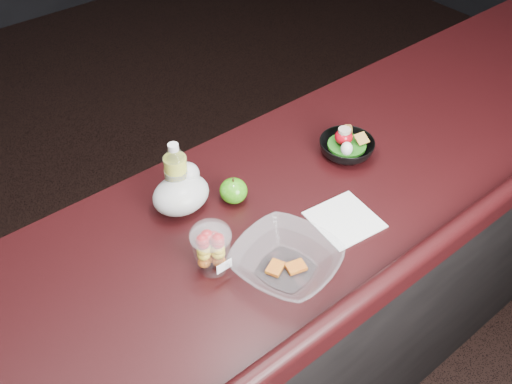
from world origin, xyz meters
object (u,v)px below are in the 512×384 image
at_px(snack_bowl, 346,147).
at_px(lemonade_bottle, 177,178).
at_px(fruit_cup, 211,247).
at_px(takeout_bowl, 286,261).
at_px(green_apple, 234,191).

bearing_deg(snack_bowl, lemonade_bottle, 163.52).
bearing_deg(fruit_cup, lemonade_bottle, 74.64).
height_order(lemonade_bottle, fruit_cup, lemonade_bottle).
height_order(fruit_cup, takeout_bowl, fruit_cup).
height_order(lemonade_bottle, green_apple, lemonade_bottle).
bearing_deg(green_apple, fruit_cup, -139.48).
bearing_deg(lemonade_bottle, green_apple, -39.15).
height_order(lemonade_bottle, takeout_bowl, lemonade_bottle).
xyz_separation_m(green_apple, takeout_bowl, (-0.05, -0.27, -0.00)).
bearing_deg(takeout_bowl, fruit_cup, 138.57).
bearing_deg(green_apple, takeout_bowl, -100.72).
xyz_separation_m(lemonade_bottle, takeout_bowl, (0.06, -0.36, -0.05)).
distance_m(snack_bowl, takeout_bowl, 0.48).
height_order(green_apple, takeout_bowl, green_apple).
bearing_deg(fruit_cup, snack_bowl, 10.53).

